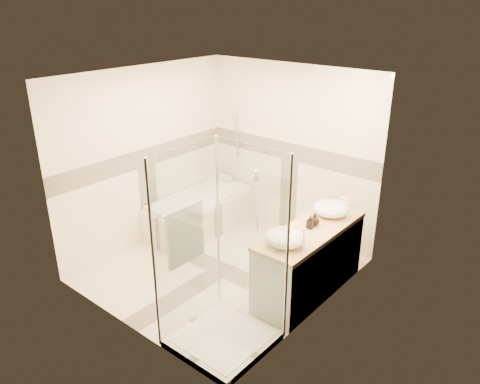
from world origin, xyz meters
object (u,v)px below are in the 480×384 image
Objects in this scene: bathtub at (200,211)px; vanity at (309,261)px; amenity_bottle_b at (315,220)px; vessel_sink_near at (331,208)px; amenity_bottle_a at (310,222)px; vessel_sink_far at (285,237)px; shower_enclosure at (219,294)px.

vanity is (2.15, -0.35, 0.12)m from bathtub.
amenity_bottle_b is at bearing -6.85° from bathtub.
vessel_sink_near is at bearing 3.16° from bathtub.
bathtub is at bearing 170.75° from vanity.
bathtub is 10.66× the size of amenity_bottle_a.
vanity is 0.51m from amenity_bottle_b.
vessel_sink_near is at bearing 90.00° from vessel_sink_far.
vessel_sink_far is at bearing 70.53° from shower_enclosure.
shower_enclosure is 0.93m from vessel_sink_far.
bathtub is 2.22m from vessel_sink_near.
vessel_sink_far is (-0.02, -0.50, 0.51)m from vanity.
vessel_sink_far is at bearing -90.00° from amenity_bottle_b.
amenity_bottle_b is at bearing 90.00° from amenity_bottle_a.
vessel_sink_far is 2.96× the size of amenity_bottle_b.
vanity is 10.16× the size of amenity_bottle_a.
vessel_sink_far is at bearing -90.00° from vessel_sink_near.
shower_enclosure reaches higher than bathtub.
shower_enclosure is 1.37m from amenity_bottle_a.
vessel_sink_far is 0.50m from amenity_bottle_a.
vessel_sink_near is 0.97m from vessel_sink_far.
shower_enclosure is (1.86, -1.62, 0.20)m from bathtub.
shower_enclosure is at bearing -98.92° from vessel_sink_near.
bathtub is 2.18m from vanity.
vanity is at bearing -13.06° from amenity_bottle_a.
vessel_sink_near is (2.13, 0.12, 0.63)m from bathtub.
vanity is at bearing 87.71° from vessel_sink_far.
shower_enclosure reaches higher than amenity_bottle_a.
bathtub is 1.05× the size of vanity.
amenity_bottle_b is at bearing 78.70° from shower_enclosure.
shower_enclosure is at bearing -41.10° from bathtub.
vessel_sink_far is at bearing -90.00° from amenity_bottle_a.
amenity_bottle_a is (2.13, -0.35, 0.62)m from bathtub.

